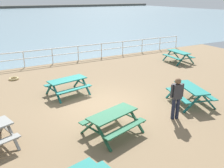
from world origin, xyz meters
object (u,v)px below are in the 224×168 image
Objects in this scene: picnic_table_far_left at (113,118)px; picnic_table_corner at (68,83)px; picnic_table_near_right at (179,54)px; visitor at (177,96)px; picnic_table_mid_centre at (191,91)px.

picnic_table_corner is at bearing 77.68° from picnic_table_far_left.
picnic_table_near_right is 0.89× the size of picnic_table_far_left.
picnic_table_near_right is 10.63m from picnic_table_far_left.
picnic_table_near_right is 1.14× the size of visitor.
picnic_table_near_right is at bearing -24.60° from picnic_table_mid_centre.
picnic_table_far_left is 4.10m from picnic_table_corner.
picnic_table_far_left is 2.66m from visitor.
picnic_table_corner is (-0.20, 4.10, 0.00)m from picnic_table_far_left.
picnic_table_mid_centre is 1.00× the size of picnic_table_far_left.
picnic_table_mid_centre is (-4.55, -5.54, 0.00)m from picnic_table_near_right.
picnic_table_far_left is at bearing -80.23° from visitor.
visitor is (2.82, -4.34, 0.36)m from picnic_table_corner.
picnic_table_mid_centre is at bearing -49.45° from picnic_table_corner.
picnic_table_mid_centre is 1.28× the size of visitor.
visitor reaches higher than picnic_table_mid_centre.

